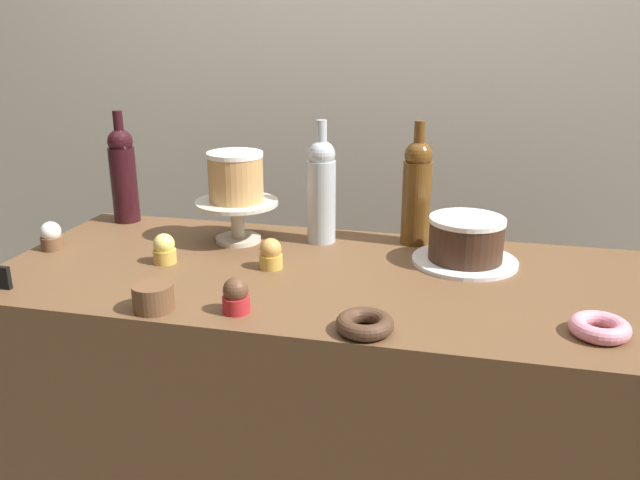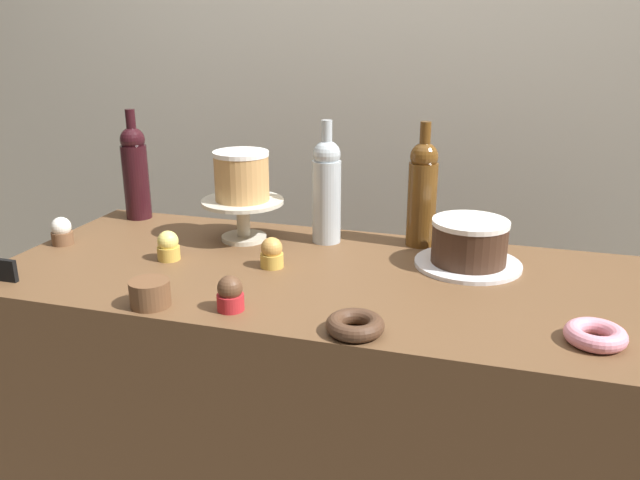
# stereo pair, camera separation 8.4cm
# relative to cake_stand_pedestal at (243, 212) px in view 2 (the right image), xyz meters

# --- Properties ---
(back_wall) EXTENTS (6.00, 0.05, 2.60)m
(back_wall) POSITION_rel_cake_stand_pedestal_xyz_m (0.27, 0.74, 0.28)
(back_wall) COLOR beige
(back_wall) RESTS_ON ground_plane
(display_counter) EXTENTS (1.54, 0.67, 0.94)m
(display_counter) POSITION_rel_cake_stand_pedestal_xyz_m (0.27, -0.17, -0.55)
(display_counter) COLOR brown
(display_counter) RESTS_ON ground_plane
(cake_stand_pedestal) EXTENTS (0.22, 0.22, 0.11)m
(cake_stand_pedestal) POSITION_rel_cake_stand_pedestal_xyz_m (0.00, 0.00, 0.00)
(cake_stand_pedestal) COLOR beige
(cake_stand_pedestal) RESTS_ON display_counter
(white_layer_cake) EXTENTS (0.15, 0.15, 0.13)m
(white_layer_cake) POSITION_rel_cake_stand_pedestal_xyz_m (0.00, -0.00, 0.10)
(white_layer_cake) COLOR tan
(white_layer_cake) RESTS_ON cake_stand_pedestal
(silver_serving_platter) EXTENTS (0.26, 0.26, 0.01)m
(silver_serving_platter) POSITION_rel_cake_stand_pedestal_xyz_m (0.60, -0.03, -0.07)
(silver_serving_platter) COLOR white
(silver_serving_platter) RESTS_ON display_counter
(chocolate_round_cake) EXTENTS (0.18, 0.18, 0.11)m
(chocolate_round_cake) POSITION_rel_cake_stand_pedestal_xyz_m (0.60, -0.03, -0.01)
(chocolate_round_cake) COLOR #3D2619
(chocolate_round_cake) RESTS_ON silver_serving_platter
(wine_bottle_dark_red) EXTENTS (0.08, 0.08, 0.33)m
(wine_bottle_dark_red) POSITION_rel_cake_stand_pedestal_xyz_m (-0.39, 0.11, 0.07)
(wine_bottle_dark_red) COLOR black
(wine_bottle_dark_red) RESTS_ON display_counter
(wine_bottle_clear) EXTENTS (0.08, 0.08, 0.33)m
(wine_bottle_clear) POSITION_rel_cake_stand_pedestal_xyz_m (0.22, 0.05, 0.07)
(wine_bottle_clear) COLOR #B2BCC1
(wine_bottle_clear) RESTS_ON display_counter
(wine_bottle_amber) EXTENTS (0.08, 0.08, 0.33)m
(wine_bottle_amber) POSITION_rel_cake_stand_pedestal_xyz_m (0.46, 0.10, 0.07)
(wine_bottle_amber) COLOR #5B3814
(wine_bottle_amber) RESTS_ON display_counter
(cupcake_lemon) EXTENTS (0.06, 0.06, 0.07)m
(cupcake_lemon) POSITION_rel_cake_stand_pedestal_xyz_m (-0.12, -0.20, -0.04)
(cupcake_lemon) COLOR gold
(cupcake_lemon) RESTS_ON display_counter
(cupcake_vanilla) EXTENTS (0.06, 0.06, 0.07)m
(cupcake_vanilla) POSITION_rel_cake_stand_pedestal_xyz_m (-0.45, -0.17, -0.04)
(cupcake_vanilla) COLOR brown
(cupcake_vanilla) RESTS_ON display_counter
(cupcake_caramel) EXTENTS (0.06, 0.06, 0.07)m
(cupcake_caramel) POSITION_rel_cake_stand_pedestal_xyz_m (0.15, -0.17, -0.04)
(cupcake_caramel) COLOR gold
(cupcake_caramel) RESTS_ON display_counter
(cupcake_chocolate) EXTENTS (0.06, 0.06, 0.07)m
(cupcake_chocolate) POSITION_rel_cake_stand_pedestal_xyz_m (0.15, -0.43, -0.04)
(cupcake_chocolate) COLOR red
(cupcake_chocolate) RESTS_ON display_counter
(donut_pink) EXTENTS (0.11, 0.11, 0.03)m
(donut_pink) POSITION_rel_cake_stand_pedestal_xyz_m (0.85, -0.37, -0.06)
(donut_pink) COLOR pink
(donut_pink) RESTS_ON display_counter
(donut_chocolate) EXTENTS (0.11, 0.11, 0.03)m
(donut_chocolate) POSITION_rel_cake_stand_pedestal_xyz_m (0.42, -0.46, -0.06)
(donut_chocolate) COLOR #472D1E
(donut_chocolate) RESTS_ON display_counter
(cookie_stack) EXTENTS (0.08, 0.08, 0.05)m
(cookie_stack) POSITION_rel_cake_stand_pedestal_xyz_m (-0.01, -0.46, -0.05)
(cookie_stack) COLOR brown
(cookie_stack) RESTS_ON display_counter
(price_sign_chalkboard) EXTENTS (0.07, 0.01, 0.05)m
(price_sign_chalkboard) POSITION_rel_cake_stand_pedestal_xyz_m (-0.41, -0.43, -0.05)
(price_sign_chalkboard) COLOR black
(price_sign_chalkboard) RESTS_ON display_counter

